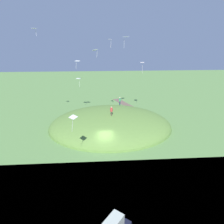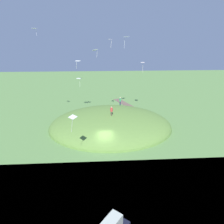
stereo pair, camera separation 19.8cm
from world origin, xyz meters
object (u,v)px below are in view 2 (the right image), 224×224
object	(u,v)px
person_on_hilltop	(112,110)
person_walking_path	(120,100)
kite_5	(79,79)
kite_0	(95,50)
kite_1	(143,63)
kite_3	(110,40)
kite_4	(73,118)
kite_7	(126,37)
kite_6	(78,61)
kite_2	(35,29)

from	to	relation	value
person_on_hilltop	person_walking_path	distance (m)	8.67
person_walking_path	kite_5	world-z (taller)	kite_5
kite_0	kite_5	world-z (taller)	kite_0
kite_0	kite_1	world-z (taller)	kite_0
person_on_hilltop	kite_1	world-z (taller)	kite_1
kite_3	kite_4	bearing A→B (deg)	160.12
kite_5	kite_7	world-z (taller)	kite_7
kite_4	kite_6	distance (m)	18.21
kite_1	kite_2	world-z (taller)	kite_2
person_walking_path	kite_6	xyz separation A→B (m)	(-2.25, 8.55, 8.60)
person_walking_path	kite_3	xyz separation A→B (m)	(-5.43, 2.50, 12.50)
kite_0	kite_7	world-z (taller)	kite_7
person_walking_path	kite_7	distance (m)	13.36
kite_2	kite_6	world-z (taller)	kite_2
person_on_hilltop	kite_2	distance (m)	18.37
kite_7	person_walking_path	bearing A→B (deg)	9.39
kite_1	person_on_hilltop	bearing A→B (deg)	137.89
kite_2	kite_3	xyz separation A→B (m)	(1.19, -12.20, -1.67)
kite_0	kite_3	xyz separation A→B (m)	(5.51, -2.48, 1.48)
kite_4	kite_7	size ratio (longest dim) A/B	0.91
kite_5	kite_0	bearing A→B (deg)	-162.72
kite_2	kite_5	distance (m)	14.02
person_on_hilltop	kite_7	size ratio (longest dim) A/B	0.85
kite_0	person_walking_path	bearing A→B (deg)	-24.47
person_on_hilltop	person_walking_path	size ratio (longest dim) A/B	0.94
kite_2	kite_7	distance (m)	15.64
person_walking_path	kite_3	size ratio (longest dim) A/B	1.32
kite_5	kite_1	bearing A→B (deg)	-100.41
kite_3	kite_5	world-z (taller)	kite_3
kite_0	kite_2	size ratio (longest dim) A/B	1.00
kite_3	kite_1	bearing A→B (deg)	-56.02
kite_1	kite_4	world-z (taller)	kite_1
person_on_hilltop	kite_0	distance (m)	11.02
kite_6	kite_7	xyz separation A→B (m)	(-1.17, -9.12, 4.30)
person_walking_path	kite_4	distance (m)	21.57
person_walking_path	kite_5	bearing A→B (deg)	-54.71
person_on_hilltop	kite_5	world-z (taller)	kite_5
kite_3	person_walking_path	bearing A→B (deg)	-24.71
kite_1	kite_6	size ratio (longest dim) A/B	1.36
kite_0	kite_6	distance (m)	9.70
person_walking_path	kite_0	bearing A→B (deg)	21.53
person_on_hilltop	kite_4	distance (m)	13.04
kite_1	kite_5	world-z (taller)	kite_1
person_walking_path	kite_5	xyz separation A→B (m)	(1.69, 8.91, 4.46)
person_on_hilltop	kite_4	xyz separation A→B (m)	(-11.48, 5.30, 3.16)
kite_5	kite_3	bearing A→B (deg)	-138.01
person_on_hilltop	kite_3	world-z (taller)	kite_3
kite_7	kite_0	bearing A→B (deg)	143.61
kite_0	kite_3	distance (m)	6.22
kite_3	kite_5	bearing A→B (deg)	41.99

